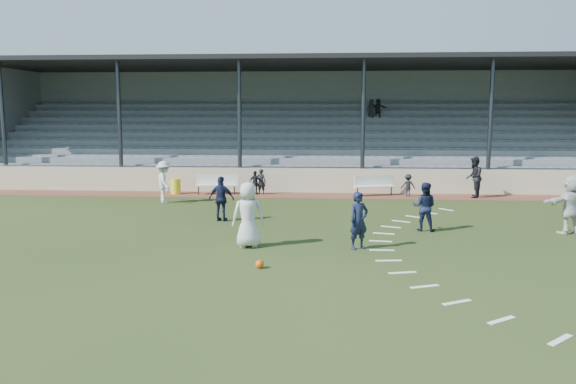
# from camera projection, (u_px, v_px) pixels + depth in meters

# --- Properties ---
(ground) EXTENTS (90.00, 90.00, 0.00)m
(ground) POSITION_uv_depth(u_px,v_px,m) (282.00, 249.00, 16.15)
(ground) COLOR #2A3917
(ground) RESTS_ON ground
(cinder_track) EXTENTS (34.00, 2.00, 0.02)m
(cinder_track) POSITION_uv_depth(u_px,v_px,m) (299.00, 195.00, 26.52)
(cinder_track) COLOR brown
(cinder_track) RESTS_ON ground
(retaining_wall) EXTENTS (34.00, 0.18, 1.20)m
(retaining_wall) POSITION_uv_depth(u_px,v_px,m) (301.00, 180.00, 27.47)
(retaining_wall) COLOR beige
(retaining_wall) RESTS_ON ground
(bench_left) EXTENTS (2.03, 0.70, 0.95)m
(bench_left) POSITION_uv_depth(u_px,v_px,m) (217.00, 182.00, 26.88)
(bench_left) COLOR silver
(bench_left) RESTS_ON cinder_track
(bench_right) EXTENTS (2.03, 1.04, 0.95)m
(bench_right) POSITION_uv_depth(u_px,v_px,m) (374.00, 183.00, 26.42)
(bench_right) COLOR silver
(bench_right) RESTS_ON cinder_track
(trash_bin) EXTENTS (0.46, 0.46, 0.74)m
(trash_bin) POSITION_uv_depth(u_px,v_px,m) (176.00, 186.00, 26.94)
(trash_bin) COLOR yellow
(trash_bin) RESTS_ON cinder_track
(football) EXTENTS (0.22, 0.22, 0.22)m
(football) POSITION_uv_depth(u_px,v_px,m) (260.00, 264.00, 14.10)
(football) COLOR #DC570C
(football) RESTS_ON ground
(player_white_lead) EXTENTS (1.06, 0.82, 1.91)m
(player_white_lead) POSITION_uv_depth(u_px,v_px,m) (248.00, 215.00, 16.23)
(player_white_lead) COLOR silver
(player_white_lead) RESTS_ON ground
(player_navy_lead) EXTENTS (0.72, 0.65, 1.66)m
(player_navy_lead) POSITION_uv_depth(u_px,v_px,m) (359.00, 221.00, 16.01)
(player_navy_lead) COLOR #131934
(player_navy_lead) RESTS_ON ground
(player_navy_mid) EXTENTS (0.92, 0.80, 1.61)m
(player_navy_mid) POSITION_uv_depth(u_px,v_px,m) (424.00, 207.00, 18.53)
(player_navy_mid) COLOR #131934
(player_navy_mid) RESTS_ON ground
(player_white_wing) EXTENTS (1.15, 1.36, 1.82)m
(player_white_wing) POSITION_uv_depth(u_px,v_px,m) (164.00, 182.00, 24.31)
(player_white_wing) COLOR silver
(player_white_wing) RESTS_ON ground
(player_navy_wing) EXTENTS (1.01, 0.57, 1.62)m
(player_navy_wing) POSITION_uv_depth(u_px,v_px,m) (221.00, 199.00, 20.19)
(player_navy_wing) COLOR #131934
(player_navy_wing) RESTS_ON ground
(player_white_back) EXTENTS (1.87, 1.12, 1.93)m
(player_white_back) POSITION_uv_depth(u_px,v_px,m) (571.00, 204.00, 18.08)
(player_white_back) COLOR silver
(player_white_back) RESTS_ON ground
(official) EXTENTS (0.98, 1.10, 1.88)m
(official) POSITION_uv_depth(u_px,v_px,m) (474.00, 177.00, 25.69)
(official) COLOR black
(official) RESTS_ON cinder_track
(sub_left_near) EXTENTS (0.50, 0.40, 1.22)m
(sub_left_near) POSITION_uv_depth(u_px,v_px,m) (261.00, 182.00, 26.78)
(sub_left_near) COLOR black
(sub_left_near) RESTS_ON cinder_track
(sub_left_far) EXTENTS (0.71, 0.49, 1.12)m
(sub_left_far) POSITION_uv_depth(u_px,v_px,m) (255.00, 183.00, 26.75)
(sub_left_far) COLOR black
(sub_left_far) RESTS_ON cinder_track
(sub_right) EXTENTS (0.68, 0.40, 1.04)m
(sub_right) POSITION_uv_depth(u_px,v_px,m) (408.00, 185.00, 26.12)
(sub_right) COLOR black
(sub_right) RESTS_ON cinder_track
(grandstand) EXTENTS (34.60, 9.00, 6.61)m
(grandstand) POSITION_uv_depth(u_px,v_px,m) (304.00, 143.00, 31.90)
(grandstand) COLOR gray
(grandstand) RESTS_ON ground
(penalty_arc) EXTENTS (3.89, 14.63, 0.01)m
(penalty_arc) POSITION_uv_depth(u_px,v_px,m) (427.00, 251.00, 15.87)
(penalty_arc) COLOR white
(penalty_arc) RESTS_ON ground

